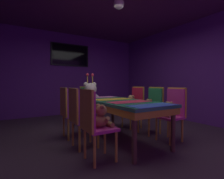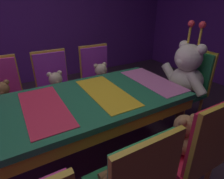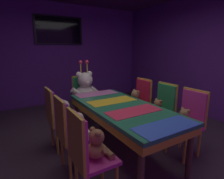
{
  "view_description": "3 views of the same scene",
  "coord_description": "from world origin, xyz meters",
  "px_view_note": "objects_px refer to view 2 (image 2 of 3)",
  "views": [
    {
      "loc": [
        -1.75,
        -2.6,
        1.05
      ],
      "look_at": [
        -0.07,
        0.18,
        0.94
      ],
      "focal_mm": 26.68,
      "sensor_mm": 36.0,
      "label": 1
    },
    {
      "loc": [
        1.4,
        -0.46,
        1.53
      ],
      "look_at": [
        0.24,
        0.21,
        0.89
      ],
      "focal_mm": 29.99,
      "sensor_mm": 36.0,
      "label": 2
    },
    {
      "loc": [
        -1.44,
        -2.09,
        1.56
      ],
      "look_at": [
        -0.21,
        -0.05,
        1.02
      ],
      "focal_mm": 28.99,
      "sensor_mm": 36.0,
      "label": 3
    }
  ],
  "objects_px": {
    "chair_left_2": "(97,74)",
    "teddy_left_1": "(57,87)",
    "teddy_right_2": "(182,136)",
    "chair_left_0": "(3,92)",
    "teddy_left_2": "(101,77)",
    "teddy_right_1": "(121,172)",
    "king_teddy_bear": "(185,73)",
    "chair_right_2": "(199,148)",
    "chair_left_1": "(54,82)",
    "banquet_table": "(78,108)",
    "teddy_left_0": "(4,97)",
    "throne_chair": "(192,81)"
  },
  "relations": [
    {
      "from": "teddy_left_2",
      "to": "chair_left_1",
      "type": "bearing_deg",
      "value": -104.14
    },
    {
      "from": "teddy_right_2",
      "to": "king_teddy_bear",
      "type": "height_order",
      "value": "king_teddy_bear"
    },
    {
      "from": "teddy_left_0",
      "to": "teddy_left_2",
      "type": "relative_size",
      "value": 0.96
    },
    {
      "from": "teddy_right_1",
      "to": "throne_chair",
      "type": "distance_m",
      "value": 1.7
    },
    {
      "from": "teddy_left_1",
      "to": "teddy_right_2",
      "type": "bearing_deg",
      "value": 22.95
    },
    {
      "from": "chair_left_0",
      "to": "teddy_right_1",
      "type": "relative_size",
      "value": 3.39
    },
    {
      "from": "chair_right_2",
      "to": "throne_chair",
      "type": "bearing_deg",
      "value": -49.4
    },
    {
      "from": "teddy_right_2",
      "to": "throne_chair",
      "type": "xyz_separation_m",
      "value": [
        -0.69,
        0.97,
        -0.0
      ]
    },
    {
      "from": "teddy_left_1",
      "to": "teddy_right_1",
      "type": "distance_m",
      "value": 1.41
    },
    {
      "from": "teddy_right_1",
      "to": "teddy_right_2",
      "type": "bearing_deg",
      "value": -86.77
    },
    {
      "from": "banquet_table",
      "to": "teddy_left_0",
      "type": "height_order",
      "value": "teddy_left_0"
    },
    {
      "from": "chair_left_1",
      "to": "teddy_right_1",
      "type": "xyz_separation_m",
      "value": [
        1.56,
        0.02,
        -0.02
      ]
    },
    {
      "from": "teddy_left_1",
      "to": "teddy_right_1",
      "type": "bearing_deg",
      "value": 0.7
    },
    {
      "from": "chair_right_2",
      "to": "chair_left_1",
      "type": "bearing_deg",
      "value": 19.25
    },
    {
      "from": "chair_left_0",
      "to": "teddy_right_1",
      "type": "xyz_separation_m",
      "value": [
        1.57,
        0.58,
        -0.02
      ]
    },
    {
      "from": "chair_left_1",
      "to": "teddy_right_2",
      "type": "xyz_separation_m",
      "value": [
        1.53,
        0.58,
        0.0
      ]
    },
    {
      "from": "king_teddy_bear",
      "to": "teddy_right_2",
      "type": "bearing_deg",
      "value": 40.5
    },
    {
      "from": "teddy_left_0",
      "to": "chair_left_1",
      "type": "bearing_deg",
      "value": 103.82
    },
    {
      "from": "chair_left_1",
      "to": "teddy_right_1",
      "type": "height_order",
      "value": "chair_left_1"
    },
    {
      "from": "teddy_left_1",
      "to": "chair_left_2",
      "type": "height_order",
      "value": "chair_left_2"
    },
    {
      "from": "teddy_left_2",
      "to": "chair_right_2",
      "type": "height_order",
      "value": "chair_right_2"
    },
    {
      "from": "teddy_left_0",
      "to": "throne_chair",
      "type": "bearing_deg",
      "value": 71.74
    },
    {
      "from": "chair_left_2",
      "to": "teddy_right_1",
      "type": "xyz_separation_m",
      "value": [
        1.56,
        -0.58,
        -0.02
      ]
    },
    {
      "from": "chair_left_0",
      "to": "chair_left_1",
      "type": "bearing_deg",
      "value": 89.24
    },
    {
      "from": "teddy_right_1",
      "to": "chair_right_2",
      "type": "height_order",
      "value": "chair_right_2"
    },
    {
      "from": "chair_left_2",
      "to": "banquet_table",
      "type": "bearing_deg",
      "value": -34.8
    },
    {
      "from": "throne_chair",
      "to": "teddy_right_1",
      "type": "bearing_deg",
      "value": 25.05
    },
    {
      "from": "teddy_right_2",
      "to": "chair_left_0",
      "type": "bearing_deg",
      "value": 36.79
    },
    {
      "from": "king_teddy_bear",
      "to": "chair_right_2",
      "type": "bearing_deg",
      "value": 46.01
    },
    {
      "from": "banquet_table",
      "to": "chair_right_2",
      "type": "distance_m",
      "value": 1.01
    },
    {
      "from": "teddy_left_2",
      "to": "chair_right_2",
      "type": "relative_size",
      "value": 0.36
    },
    {
      "from": "banquet_table",
      "to": "king_teddy_bear",
      "type": "height_order",
      "value": "king_teddy_bear"
    },
    {
      "from": "chair_left_1",
      "to": "throne_chair",
      "type": "bearing_deg",
      "value": 61.72
    },
    {
      "from": "banquet_table",
      "to": "chair_left_0",
      "type": "height_order",
      "value": "chair_left_0"
    },
    {
      "from": "banquet_table",
      "to": "chair_left_1",
      "type": "xyz_separation_m",
      "value": [
        -0.84,
        -0.02,
        -0.06
      ]
    },
    {
      "from": "banquet_table",
      "to": "teddy_left_0",
      "type": "xyz_separation_m",
      "value": [
        -0.7,
        -0.58,
        -0.06
      ]
    },
    {
      "from": "chair_left_0",
      "to": "chair_left_1",
      "type": "height_order",
      "value": "same"
    },
    {
      "from": "teddy_left_2",
      "to": "chair_left_2",
      "type": "bearing_deg",
      "value": -180.0
    },
    {
      "from": "teddy_left_0",
      "to": "chair_left_0",
      "type": "bearing_deg",
      "value": 180.0
    },
    {
      "from": "teddy_right_2",
      "to": "king_teddy_bear",
      "type": "xyz_separation_m",
      "value": [
        -0.69,
        0.81,
        0.14
      ]
    },
    {
      "from": "teddy_left_0",
      "to": "teddy_left_1",
      "type": "xyz_separation_m",
      "value": [
        0.01,
        0.56,
        0.0
      ]
    },
    {
      "from": "chair_left_2",
      "to": "chair_left_1",
      "type": "bearing_deg",
      "value": -90.33
    },
    {
      "from": "teddy_left_0",
      "to": "teddy_right_1",
      "type": "height_order",
      "value": "teddy_left_0"
    },
    {
      "from": "banquet_table",
      "to": "throne_chair",
      "type": "xyz_separation_m",
      "value": [
        0.0,
        1.54,
        -0.06
      ]
    },
    {
      "from": "teddy_right_2",
      "to": "throne_chair",
      "type": "relative_size",
      "value": 0.35
    },
    {
      "from": "banquet_table",
      "to": "chair_left_2",
      "type": "bearing_deg",
      "value": 145.2
    },
    {
      "from": "chair_left_2",
      "to": "teddy_left_1",
      "type": "bearing_deg",
      "value": -76.54
    },
    {
      "from": "banquet_table",
      "to": "throne_chair",
      "type": "bearing_deg",
      "value": 90.0
    },
    {
      "from": "banquet_table",
      "to": "teddy_left_2",
      "type": "bearing_deg",
      "value": 139.85
    },
    {
      "from": "teddy_left_2",
      "to": "teddy_right_1",
      "type": "bearing_deg",
      "value": -22.36
    }
  ]
}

